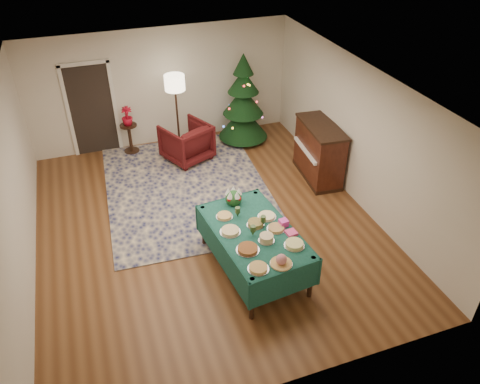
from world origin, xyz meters
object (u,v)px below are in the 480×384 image
object	(u,v)px
gift_box	(284,223)
armchair	(186,140)
potted_plant	(127,120)
side_table	(130,139)
christmas_tree	(243,103)
buffet_table	(254,238)
piano	(319,152)
floor_lamp	(175,88)

from	to	relation	value
gift_box	armchair	xyz separation A→B (m)	(-0.63, 3.86, -0.37)
potted_plant	side_table	bearing A→B (deg)	0.00
side_table	christmas_tree	world-z (taller)	christmas_tree
buffet_table	gift_box	distance (m)	0.53
buffet_table	piano	world-z (taller)	piano
buffet_table	side_table	distance (m)	4.78
potted_plant	floor_lamp	bearing A→B (deg)	-16.29
gift_box	floor_lamp	size ratio (longest dim) A/B	0.07
floor_lamp	armchair	bearing A→B (deg)	-81.03
floor_lamp	christmas_tree	size ratio (longest dim) A/B	0.86
side_table	potted_plant	xyz separation A→B (m)	(-0.00, 0.00, 0.48)
side_table	gift_box	bearing A→B (deg)	-69.01
floor_lamp	piano	xyz separation A→B (m)	(2.50, -2.09, -0.96)
christmas_tree	piano	distance (m)	2.33
gift_box	potted_plant	bearing A→B (deg)	110.99
buffet_table	potted_plant	world-z (taller)	potted_plant
armchair	piano	bearing A→B (deg)	122.10
armchair	buffet_table	bearing A→B (deg)	68.21
floor_lamp	piano	bearing A→B (deg)	-39.83
buffet_table	side_table	world-z (taller)	buffet_table
floor_lamp	christmas_tree	distance (m)	1.69
buffet_table	piano	xyz separation A→B (m)	(2.29, 2.19, -0.05)
floor_lamp	gift_box	bearing A→B (deg)	-80.80
potted_plant	christmas_tree	bearing A→B (deg)	-6.44
side_table	potted_plant	world-z (taller)	potted_plant
potted_plant	christmas_tree	size ratio (longest dim) A/B	0.20
christmas_tree	side_table	bearing A→B (deg)	173.56
buffet_table	christmas_tree	bearing A→B (deg)	72.39
buffet_table	gift_box	bearing A→B (deg)	-4.03
buffet_table	side_table	xyz separation A→B (m)	(-1.29, 4.59, -0.30)
gift_box	piano	xyz separation A→B (m)	(1.80, 2.23, -0.26)
armchair	piano	xyz separation A→B (m)	(2.43, -1.64, 0.11)
gift_box	floor_lamp	bearing A→B (deg)	99.20
floor_lamp	potted_plant	distance (m)	1.35
gift_box	floor_lamp	xyz separation A→B (m)	(-0.70, 4.31, 0.71)
armchair	christmas_tree	distance (m)	1.65
buffet_table	gift_box	xyz separation A→B (m)	(0.48, -0.03, 0.21)
potted_plant	christmas_tree	distance (m)	2.68
buffet_table	floor_lamp	xyz separation A→B (m)	(-0.22, 4.28, 0.92)
armchair	piano	world-z (taller)	piano
buffet_table	potted_plant	distance (m)	4.78
gift_box	christmas_tree	size ratio (longest dim) A/B	0.06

